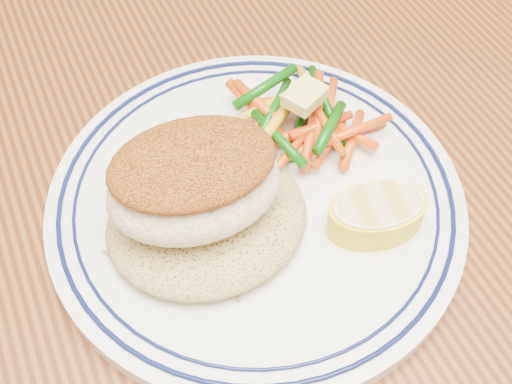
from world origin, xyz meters
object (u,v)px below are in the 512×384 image
(dining_table, at_px, (282,256))
(lemon_wedge, at_px, (377,213))
(vegetable_pile, at_px, (302,119))
(fish_fillet, at_px, (194,181))
(plate, at_px, (256,202))
(rice_pilaf, at_px, (207,217))

(dining_table, distance_m, lemon_wedge, 0.14)
(vegetable_pile, bearing_deg, lemon_wedge, -86.23)
(fish_fillet, bearing_deg, lemon_wedge, -25.01)
(fish_fillet, xyz_separation_m, lemon_wedge, (0.10, -0.05, -0.03))
(dining_table, bearing_deg, plate, -157.33)
(plate, distance_m, lemon_wedge, 0.08)
(fish_fillet, bearing_deg, dining_table, 13.24)
(rice_pilaf, xyz_separation_m, lemon_wedge, (0.09, -0.04, 0.00))
(dining_table, relative_size, lemon_wedge, 22.14)
(lemon_wedge, bearing_deg, fish_fillet, 154.99)
(dining_table, distance_m, vegetable_pile, 0.13)
(dining_table, distance_m, plate, 0.11)
(plate, distance_m, vegetable_pile, 0.07)
(vegetable_pile, bearing_deg, dining_table, -132.05)
(fish_fillet, xyz_separation_m, vegetable_pile, (0.09, 0.04, -0.03))
(dining_table, height_order, lemon_wedge, lemon_wedge)
(dining_table, distance_m, rice_pilaf, 0.14)
(fish_fillet, height_order, lemon_wedge, fish_fillet)
(dining_table, xyz_separation_m, rice_pilaf, (-0.07, -0.02, 0.12))
(vegetable_pile, height_order, lemon_wedge, vegetable_pile)
(fish_fillet, relative_size, vegetable_pile, 0.98)
(rice_pilaf, height_order, vegetable_pile, vegetable_pile)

